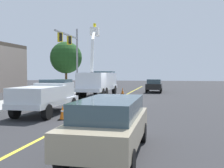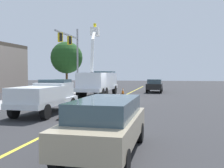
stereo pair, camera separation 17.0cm
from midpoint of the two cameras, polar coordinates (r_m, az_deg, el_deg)
ground at (r=24.30m, az=0.78°, el=-3.44°), size 120.00×120.00×0.00m
sidewalk_far_side at (r=26.84m, az=-15.30°, el=-2.84°), size 60.10×6.57×0.12m
lane_centre_stripe at (r=24.30m, az=0.78°, el=-3.43°), size 49.95×2.64×0.01m
utility_bucket_truck at (r=27.68m, az=-3.13°, el=0.67°), size 8.31×2.92×7.91m
service_pickup_truck at (r=16.25m, az=-14.55°, el=-2.47°), size 5.70×2.41×2.06m
passing_minivan at (r=33.95m, az=9.09°, el=-0.15°), size 4.89×2.14×1.69m
trailing_sedan at (r=8.09m, az=-1.07°, el=-8.36°), size 4.89×2.14×1.69m
traffic_cone_leading at (r=14.14m, az=-11.11°, el=-6.20°), size 0.40×0.40×0.76m
traffic_cone_mid_front at (r=30.61m, az=2.17°, el=-1.52°), size 0.40×0.40×0.76m
traffic_signal_mast at (r=31.63m, az=-8.96°, el=7.50°), size 6.68×0.70×8.02m
street_tree_right at (r=37.58m, az=-10.17°, el=5.70°), size 4.50×4.50×6.91m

